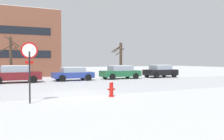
% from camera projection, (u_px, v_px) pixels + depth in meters
% --- Properties ---
extents(ground_plane, '(120.00, 120.00, 0.00)m').
position_uv_depth(ground_plane, '(75.00, 94.00, 14.70)').
color(ground_plane, white).
extents(road_surface, '(80.00, 9.64, 0.00)m').
position_uv_depth(road_surface, '(60.00, 88.00, 18.15)').
color(road_surface, silver).
rests_on(road_surface, ground).
extents(stop_sign, '(0.76, 0.11, 2.85)m').
position_uv_depth(stop_sign, '(29.00, 61.00, 11.46)').
color(stop_sign, black).
rests_on(stop_sign, ground).
extents(fire_hydrant, '(0.44, 0.30, 0.87)m').
position_uv_depth(fire_hydrant, '(111.00, 89.00, 13.70)').
color(fire_hydrant, red).
rests_on(fire_hydrant, ground).
extents(parked_car_maroon, '(4.41, 2.09, 1.57)m').
position_uv_depth(parked_car_maroon, '(15.00, 74.00, 22.25)').
color(parked_car_maroon, maroon).
rests_on(parked_car_maroon, ground).
extents(parked_car_blue, '(4.02, 2.00, 1.36)m').
position_uv_depth(parked_car_blue, '(73.00, 74.00, 24.67)').
color(parked_car_blue, '#283D93').
rests_on(parked_car_blue, ground).
extents(parked_car_green, '(4.35, 2.08, 1.47)m').
position_uv_depth(parked_car_green, '(120.00, 72.00, 27.07)').
color(parked_car_green, '#1E6038').
rests_on(parked_car_green, ground).
extents(parked_car_black, '(3.91, 2.15, 1.50)m').
position_uv_depth(parked_car_black, '(160.00, 71.00, 29.42)').
color(parked_car_black, black).
rests_on(parked_car_black, ground).
extents(tree_far_mid, '(2.27, 2.28, 4.40)m').
position_uv_depth(tree_far_mid, '(11.00, 57.00, 24.82)').
color(tree_far_mid, '#423326').
rests_on(tree_far_mid, ground).
extents(tree_far_left, '(1.72, 1.21, 4.21)m').
position_uv_depth(tree_far_left, '(120.00, 59.00, 30.84)').
color(tree_far_left, '#423326').
rests_on(tree_far_left, ground).
extents(building_far_left, '(13.19, 11.07, 8.39)m').
position_uv_depth(building_far_left, '(2.00, 44.00, 33.09)').
color(building_far_left, brown).
rests_on(building_far_left, ground).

